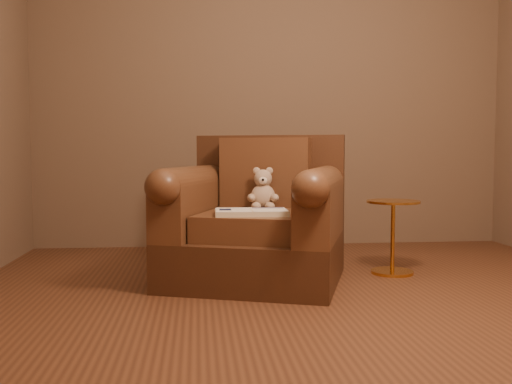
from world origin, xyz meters
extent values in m
plane|color=brown|center=(0.00, 0.00, 0.00)|extent=(4.00, 4.00, 0.00)
cube|color=brown|center=(0.00, 2.00, 1.35)|extent=(4.00, 0.02, 2.70)
cube|color=#432616|center=(-0.29, 0.62, 0.14)|extent=(1.27, 1.24, 0.28)
cube|color=#432616|center=(-0.15, 1.03, 0.60)|extent=(0.99, 0.43, 0.63)
cube|color=brown|center=(-0.31, 0.57, 0.36)|extent=(0.79, 0.86, 0.15)
cube|color=brown|center=(-0.19, 0.91, 0.66)|extent=(0.61, 0.35, 0.46)
cube|color=brown|center=(-0.69, 0.71, 0.45)|extent=(0.47, 0.88, 0.32)
cube|color=brown|center=(0.08, 0.44, 0.45)|extent=(0.47, 0.88, 0.32)
cylinder|color=brown|center=(-0.69, 0.71, 0.61)|extent=(0.47, 0.88, 0.20)
cylinder|color=brown|center=(0.08, 0.44, 0.61)|extent=(0.47, 0.88, 0.20)
ellipsoid|color=tan|center=(-0.23, 0.75, 0.51)|extent=(0.16, 0.14, 0.17)
sphere|color=tan|center=(-0.23, 0.76, 0.63)|extent=(0.12, 0.12, 0.12)
ellipsoid|color=tan|center=(-0.27, 0.77, 0.68)|extent=(0.05, 0.03, 0.05)
ellipsoid|color=tan|center=(-0.19, 0.76, 0.68)|extent=(0.05, 0.03, 0.05)
ellipsoid|color=beige|center=(-0.23, 0.70, 0.62)|extent=(0.06, 0.04, 0.05)
sphere|color=black|center=(-0.24, 0.69, 0.63)|extent=(0.02, 0.02, 0.02)
ellipsoid|color=tan|center=(-0.31, 0.69, 0.51)|extent=(0.05, 0.10, 0.05)
ellipsoid|color=tan|center=(-0.16, 0.68, 0.51)|extent=(0.05, 0.10, 0.05)
ellipsoid|color=tan|center=(-0.28, 0.66, 0.46)|extent=(0.06, 0.10, 0.05)
ellipsoid|color=tan|center=(-0.20, 0.65, 0.46)|extent=(0.06, 0.10, 0.05)
cube|color=beige|center=(-0.34, 0.41, 0.45)|extent=(0.42, 0.26, 0.03)
cube|color=white|center=(-0.44, 0.41, 0.47)|extent=(0.21, 0.25, 0.00)
cube|color=white|center=(-0.23, 0.41, 0.47)|extent=(0.21, 0.25, 0.00)
cube|color=beige|center=(-0.34, 0.41, 0.47)|extent=(0.01, 0.25, 0.00)
cube|color=#0F1638|center=(-0.49, 0.41, 0.47)|extent=(0.07, 0.09, 0.00)
cube|color=slate|center=(-0.23, 0.50, 0.47)|extent=(0.19, 0.06, 0.00)
cylinder|color=gold|center=(0.63, 0.75, 0.01)|extent=(0.28, 0.28, 0.02)
cylinder|color=gold|center=(0.63, 0.75, 0.24)|extent=(0.03, 0.03, 0.45)
cylinder|color=gold|center=(0.63, 0.75, 0.48)|extent=(0.35, 0.35, 0.02)
cylinder|color=gold|center=(0.63, 0.75, 0.46)|extent=(0.03, 0.03, 0.02)
camera|label=1|loc=(-0.65, -2.85, 0.80)|focal=40.00mm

